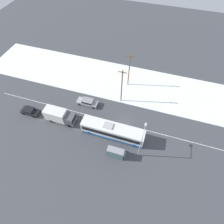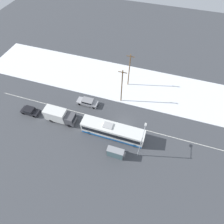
{
  "view_description": "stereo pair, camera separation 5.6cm",
  "coord_description": "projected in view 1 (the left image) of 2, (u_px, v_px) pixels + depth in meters",
  "views": [
    {
      "loc": [
        3.5,
        -19.62,
        31.47
      ],
      "look_at": [
        -3.04,
        1.39,
        1.4
      ],
      "focal_mm": 28.0,
      "sensor_mm": 36.0,
      "label": 1
    },
    {
      "loc": [
        3.56,
        -19.61,
        31.47
      ],
      "look_at": [
        -3.04,
        1.39,
        1.4
      ],
      "focal_mm": 28.0,
      "sensor_mm": 36.0,
      "label": 2
    }
  ],
  "objects": [
    {
      "name": "lane_marking_center",
      "position": [
        124.0,
        124.0,
        37.08
      ],
      "size": [
        60.0,
        0.12,
        0.0
      ],
      "color": "silver",
      "rests_on": "ground_plane"
    },
    {
      "name": "snow_lot",
      "position": [
        136.0,
        85.0,
        43.88
      ],
      "size": [
        80.0,
        13.2,
        0.12
      ],
      "color": "white",
      "rests_on": "ground_plane"
    },
    {
      "name": "city_bus",
      "position": [
        113.0,
        131.0,
        34.24
      ],
      "size": [
        12.43,
        2.57,
        3.36
      ],
      "color": "white",
      "rests_on": "ground_plane"
    },
    {
      "name": "utility_pole_roadside",
      "position": [
        122.0,
        86.0,
        37.12
      ],
      "size": [
        1.8,
        0.24,
        9.11
      ],
      "color": "brown",
      "rests_on": "ground_plane"
    },
    {
      "name": "ground_plane",
      "position": [
        124.0,
        124.0,
        37.08
      ],
      "size": [
        120.0,
        120.0,
        0.0
      ],
      "primitive_type": "plane",
      "color": "#424449"
    },
    {
      "name": "sedan_car",
      "position": [
        88.0,
        102.0,
        39.65
      ],
      "size": [
        4.77,
        1.8,
        1.52
      ],
      "rotation": [
        0.0,
        0.0,
        3.14
      ],
      "color": "#9E9EA3",
      "rests_on": "ground_plane"
    },
    {
      "name": "parked_car_near_truck",
      "position": [
        30.0,
        111.0,
        38.17
      ],
      "size": [
        4.0,
        1.8,
        1.49
      ],
      "color": "black",
      "rests_on": "ground_plane"
    },
    {
      "name": "box_truck",
      "position": [
        59.0,
        115.0,
        36.31
      ],
      "size": [
        6.45,
        2.3,
        3.18
      ],
      "color": "silver",
      "rests_on": "ground_plane"
    },
    {
      "name": "pedestrian_at_stop",
      "position": [
        117.0,
        149.0,
        32.75
      ],
      "size": [
        0.56,
        0.25,
        1.56
      ],
      "color": "#23232D",
      "rests_on": "ground_plane"
    },
    {
      "name": "bus_shelter",
      "position": [
        115.0,
        153.0,
        31.48
      ],
      "size": [
        3.11,
        1.2,
        2.4
      ],
      "color": "gray",
      "rests_on": "ground_plane"
    },
    {
      "name": "streetlamp",
      "position": [
        141.0,
        141.0,
        29.75
      ],
      "size": [
        0.36,
        3.04,
        7.01
      ],
      "color": "#9EA3A8",
      "rests_on": "ground_plane"
    },
    {
      "name": "utility_pole_snowlot",
      "position": [
        129.0,
        70.0,
        40.35
      ],
      "size": [
        1.8,
        0.24,
        8.89
      ],
      "color": "brown",
      "rests_on": "ground_plane"
    }
  ]
}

